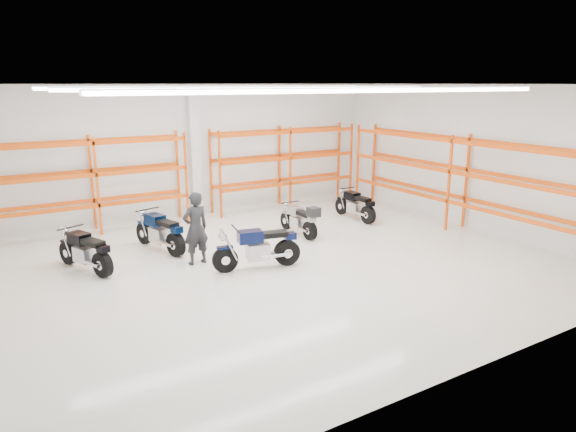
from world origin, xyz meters
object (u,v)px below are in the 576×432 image
motorcycle_back_b (161,233)px  structural_column (194,152)px  standing_man (196,228)px  motorcycle_back_d (356,206)px  motorcycle_back_c (301,220)px  motorcycle_main (261,248)px  motorcycle_back_a (86,252)px

motorcycle_back_b → structural_column: 4.30m
motorcycle_back_b → standing_man: size_ratio=1.16×
motorcycle_back_d → motorcycle_back_b: bearing=178.8°
motorcycle_back_c → motorcycle_main: bearing=-141.9°
motorcycle_back_b → structural_column: size_ratio=0.49×
motorcycle_back_a → standing_man: size_ratio=1.07×
standing_man → motorcycle_back_d: bearing=-174.0°
motorcycle_back_b → motorcycle_back_a: bearing=-163.3°
motorcycle_main → motorcycle_back_b: 3.16m
motorcycle_back_a → motorcycle_back_d: size_ratio=0.99×
motorcycle_back_c → structural_column: (-1.79, 3.97, 1.76)m
motorcycle_main → motorcycle_back_d: motorcycle_main is taller
motorcycle_main → motorcycle_back_d: bearing=26.5°
motorcycle_back_b → standing_man: (0.45, -1.50, 0.43)m
motorcycle_back_b → standing_man: bearing=-73.3°
structural_column → motorcycle_back_c: bearing=-65.7°
motorcycle_main → structural_column: (0.59, 5.85, 1.73)m
motorcycle_main → standing_man: standing_man is taller
motorcycle_main → structural_column: bearing=84.2°
motorcycle_back_d → structural_column: 5.83m
motorcycle_main → motorcycle_back_c: 3.03m
motorcycle_back_d → structural_column: bearing=143.1°
motorcycle_back_a → standing_man: (2.53, -0.88, 0.46)m
motorcycle_back_b → structural_column: (2.30, 3.19, 1.74)m
motorcycle_main → motorcycle_back_d: 5.63m
motorcycle_back_d → motorcycle_back_c: bearing=-166.4°
motorcycle_main → structural_column: size_ratio=0.50×
motorcycle_back_c → motorcycle_back_d: motorcycle_back_c is taller
motorcycle_main → motorcycle_back_a: bearing=151.8°
standing_man → motorcycle_back_c: bearing=-175.0°
standing_man → structural_column: structural_column is taller
motorcycle_back_a → motorcycle_back_c: (6.17, -0.16, 0.00)m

